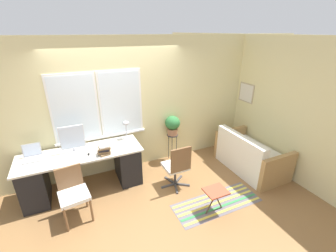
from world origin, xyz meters
The scene contains 17 objects.
ground_plane centered at (0.00, 0.00, 0.00)m, with size 14.00×14.00×0.00m, color olive.
wall_back_with_window centered at (-0.02, 0.81, 1.35)m, with size 9.00×0.12×2.70m.
wall_right_with_picture centered at (2.95, 0.00, 1.35)m, with size 0.08×9.00×2.70m.
desk centered at (-0.85, 0.37, 0.42)m, with size 2.10×0.73×0.78m.
laptop centered at (-1.60, 0.50, 0.83)m, with size 0.28×0.25×0.24m.
monitor centered at (-0.95, 0.46, 1.02)m, with size 0.41×0.22×0.49m.
keyboard centered at (-0.98, 0.20, 0.79)m, with size 0.36×0.13×0.02m.
mouse centered at (-0.73, 0.23, 0.79)m, with size 0.04×0.06×0.03m.
desk_lamp centered at (0.04, 0.59, 1.04)m, with size 0.15×0.15×0.37m.
book_stack centered at (-0.48, 0.14, 0.86)m, with size 0.24×0.19×0.17m.
desk_chair_wooden centered at (-1.06, -0.28, 0.47)m, with size 0.47×0.48×0.84m.
office_chair_swivel centered at (0.73, -0.29, 0.47)m, with size 0.53×0.56×0.90m.
couch_loveseat centered at (2.40, -0.38, 0.29)m, with size 0.83×1.46×0.83m.
plant_stand centered at (1.08, 0.64, 0.55)m, with size 0.25×0.25×0.64m.
potted_plant centered at (1.08, 0.64, 0.88)m, with size 0.33×0.33×0.43m.
floor_rug_striped centered at (1.16, -0.99, 0.00)m, with size 1.55×0.57×0.01m.
folding_stool centered at (1.00, -1.11, 0.37)m, with size 0.36×0.30×0.42m.
Camera 1 is at (-0.89, -3.41, 2.76)m, focal length 24.00 mm.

